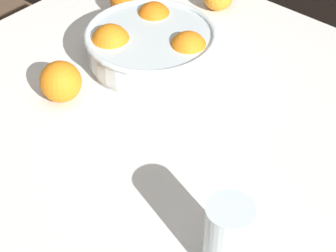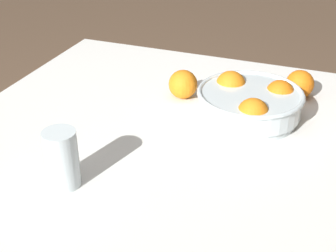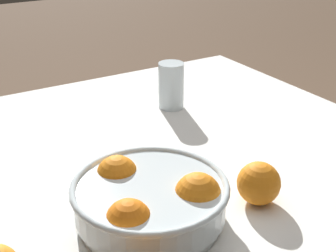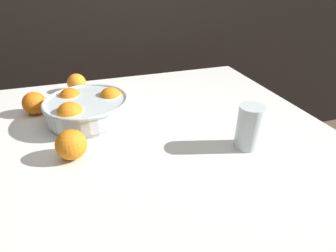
# 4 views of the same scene
# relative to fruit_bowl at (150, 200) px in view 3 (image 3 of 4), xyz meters

# --- Properties ---
(dining_table) EXTENTS (1.13, 1.10, 0.74)m
(dining_table) POSITION_rel_fruit_bowl_xyz_m (0.18, -0.16, -0.12)
(dining_table) COLOR white
(dining_table) RESTS_ON ground_plane
(fruit_bowl) EXTENTS (0.28, 0.28, 0.10)m
(fruit_bowl) POSITION_rel_fruit_bowl_xyz_m (0.00, 0.00, 0.00)
(fruit_bowl) COLOR silver
(fruit_bowl) RESTS_ON dining_table
(juice_glass) EXTENTS (0.07, 0.07, 0.13)m
(juice_glass) POSITION_rel_fruit_bowl_xyz_m (0.42, -0.30, 0.01)
(juice_glass) COLOR #F4A314
(juice_glass) RESTS_ON dining_table
(orange_loose_front) EXTENTS (0.08, 0.08, 0.08)m
(orange_loose_front) POSITION_rel_fruit_bowl_xyz_m (-0.05, -0.20, -0.00)
(orange_loose_front) COLOR orange
(orange_loose_front) RESTS_ON dining_table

